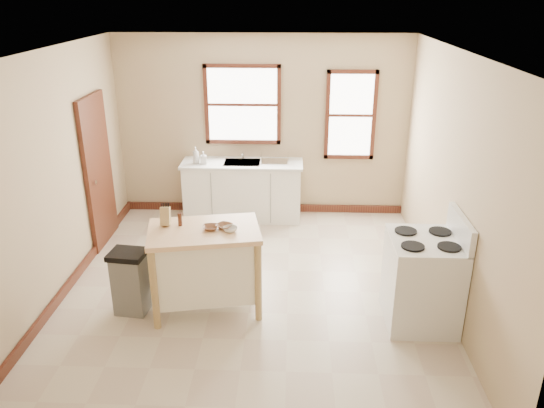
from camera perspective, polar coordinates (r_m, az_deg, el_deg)
The scene contains 23 objects.
floor at distance 6.52m, azimuth -2.20°, elevation -9.22°, with size 5.00×5.00×0.00m, color beige.
ceiling at distance 5.60m, azimuth -2.63°, elevation 16.04°, with size 5.00×5.00×0.00m, color white.
wall_back at distance 8.30m, azimuth -1.03°, elevation 8.27°, with size 4.50×0.04×2.80m, color tan.
wall_left at distance 6.49m, azimuth -22.63°, elevation 2.51°, with size 0.04×5.00×2.80m, color tan.
wall_right at distance 6.16m, azimuth 18.97°, elevation 2.02°, with size 0.04×5.00×2.80m, color tan.
window_main at distance 8.23m, azimuth -3.18°, elevation 10.61°, with size 1.17×0.06×1.22m, color #3E1411, non-canonical shape.
window_side at distance 8.27m, azimuth 8.45°, elevation 9.41°, with size 0.77×0.06×1.37m, color #3E1411, non-canonical shape.
door_left at distance 7.72m, azimuth -18.18°, elevation 3.35°, with size 0.06×0.90×2.10m, color #3E1411.
baseboard_back at distance 8.70m, azimuth -0.98°, elevation -0.38°, with size 4.50×0.04×0.12m, color #3E1411.
baseboard_left at distance 7.01m, azimuth -20.80°, elevation -7.84°, with size 0.04×5.00×0.12m, color #3E1411.
sink_counter at distance 8.32m, azimuth -3.17°, elevation 1.49°, with size 1.86×0.62×0.92m, color white, non-canonical shape.
faucet at distance 8.31m, azimuth -3.14°, elevation 5.61°, with size 0.03×0.03×0.22m, color silver.
soap_bottle_a at distance 8.14m, azimuth -8.19°, elevation 5.21°, with size 0.10×0.10×0.26m, color #B2B2B2.
soap_bottle_b at distance 8.12m, azimuth -7.38°, elevation 4.96°, with size 0.09×0.09×0.19m, color #B2B2B2.
dish_rack at distance 8.15m, azimuth 0.29°, elevation 4.88°, with size 0.43×0.32×0.11m, color silver, non-canonical shape.
kitchen_island at distance 6.01m, azimuth -7.13°, elevation -6.95°, with size 1.20×0.76×0.98m, color #F3C28F, non-canonical shape.
knife_block at distance 5.91m, azimuth -11.40°, elevation -1.37°, with size 0.10×0.10×0.20m, color tan, non-canonical shape.
pepper_grinder at distance 5.88m, azimuth -9.88°, elevation -1.63°, with size 0.04×0.04×0.15m, color #401D11.
bowl_a at distance 5.76m, azimuth -6.63°, elevation -2.55°, with size 0.17×0.17×0.04m, color brown.
bowl_b at distance 5.78m, azimuth -5.16°, elevation -2.38°, with size 0.17×0.17×0.04m, color brown.
bowl_c at distance 5.69m, azimuth -4.51°, elevation -2.73°, with size 0.15×0.15×0.05m, color silver.
trash_bin at distance 6.15m, azimuth -14.99°, elevation -8.10°, with size 0.38×0.32×0.75m, color slate, non-canonical shape.
gas_stove at distance 5.89m, azimuth 15.94°, elevation -6.81°, with size 0.79×0.80×1.25m, color silver, non-canonical shape.
Camera 1 is at (0.47, -5.55, 3.40)m, focal length 35.00 mm.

